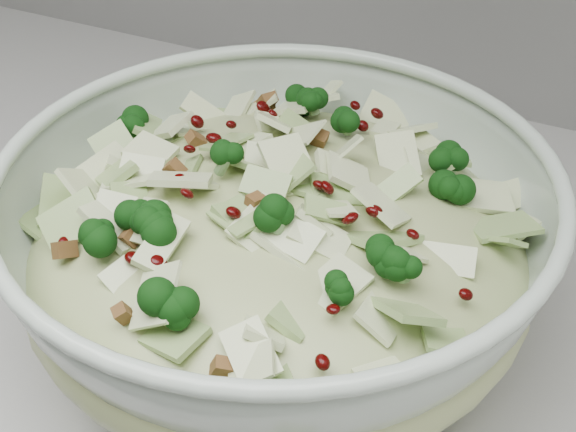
{
  "coord_description": "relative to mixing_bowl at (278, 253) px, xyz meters",
  "views": [
    {
      "loc": [
        0.79,
        1.24,
        1.31
      ],
      "look_at": [
        0.62,
        1.61,
        1.0
      ],
      "focal_mm": 50.0,
      "sensor_mm": 36.0,
      "label": 1
    }
  ],
  "objects": [
    {
      "name": "mixing_bowl",
      "position": [
        0.0,
        0.0,
        0.0
      ],
      "size": [
        0.42,
        0.42,
        0.14
      ],
      "rotation": [
        0.0,
        0.0,
        0.23
      ],
      "color": "#B3C5B5",
      "rests_on": "counter"
    },
    {
      "name": "salad",
      "position": [
        0.0,
        0.0,
        0.02
      ],
      "size": [
        0.44,
        0.44,
        0.14
      ],
      "rotation": [
        0.0,
        0.0,
        0.53
      ],
      "color": "tan",
      "rests_on": "mixing_bowl"
    }
  ]
}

